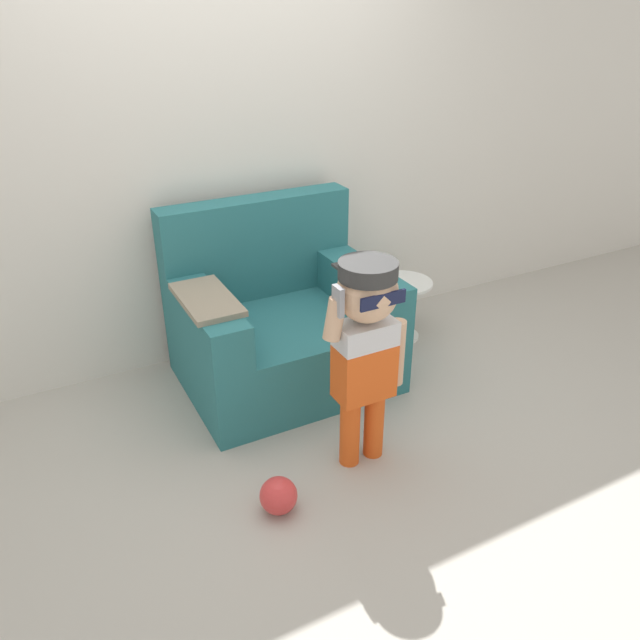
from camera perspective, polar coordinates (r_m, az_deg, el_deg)
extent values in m
plane|color=#ADA89E|center=(3.49, -2.69, -7.97)|extent=(10.00, 10.00, 0.00)
cube|color=silver|center=(3.68, -8.89, 15.90)|extent=(10.00, 0.05, 2.60)
cube|color=#286B70|center=(3.62, -3.20, -2.65)|extent=(1.14, 0.91, 0.42)
cube|color=#286B70|center=(3.71, -5.81, 6.65)|extent=(1.14, 0.17, 0.59)
cube|color=#286B70|center=(3.25, -10.14, -0.24)|extent=(0.21, 0.73, 0.24)
cube|color=#286B70|center=(3.59, 3.98, 2.97)|extent=(0.21, 0.73, 0.24)
cube|color=gray|center=(3.19, -10.34, 1.88)|extent=(0.25, 0.50, 0.03)
cylinder|color=#E05119|center=(3.02, 2.74, -10.10)|extent=(0.10, 0.10, 0.37)
cylinder|color=#E05119|center=(3.07, 4.95, -9.35)|extent=(0.10, 0.10, 0.37)
cube|color=#E05119|center=(2.86, 4.06, -4.64)|extent=(0.27, 0.15, 0.27)
cube|color=silver|center=(2.76, 4.19, -1.25)|extent=(0.27, 0.15, 0.12)
sphere|color=tan|center=(2.67, 4.34, 2.57)|extent=(0.27, 0.27, 0.27)
cylinder|color=#2D2D2D|center=(2.63, 4.41, 4.57)|extent=(0.26, 0.26, 0.07)
cube|color=#2D2D2D|center=(2.74, 3.05, 4.94)|extent=(0.15, 0.12, 0.01)
cube|color=#0F1433|center=(2.57, 5.80, 1.80)|extent=(0.22, 0.01, 0.06)
cylinder|color=tan|center=(2.92, 7.01, -2.97)|extent=(0.08, 0.08, 0.33)
cylinder|color=tan|center=(2.64, 1.35, 0.09)|extent=(0.11, 0.08, 0.20)
cube|color=gray|center=(2.59, 1.66, 1.74)|extent=(0.02, 0.07, 0.13)
cylinder|color=white|center=(4.19, 7.38, -1.40)|extent=(0.24, 0.24, 0.02)
cylinder|color=white|center=(4.11, 7.53, 0.83)|extent=(0.07, 0.07, 0.39)
cylinder|color=white|center=(4.02, 7.70, 3.40)|extent=(0.36, 0.36, 0.02)
sphere|color=#D13838|center=(2.83, -3.82, -15.73)|extent=(0.17, 0.17, 0.17)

